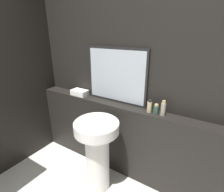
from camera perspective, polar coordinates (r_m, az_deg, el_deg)
name	(u,v)px	position (r m, az deg, el deg)	size (l,w,h in m)	color
wall_back	(128,77)	(2.06, 5.23, 6.20)	(8.00, 0.06, 2.50)	black
vanity_counter	(122,139)	(2.29, 3.18, -13.85)	(2.55, 0.18, 0.93)	black
pedestal_sink	(97,148)	(2.02, -4.84, -16.66)	(0.48, 0.48, 0.87)	white
mirror	(116,76)	(2.07, 1.42, 6.65)	(0.79, 0.03, 0.65)	black
towel_stack	(80,92)	(2.42, -10.48, 1.14)	(0.23, 0.14, 0.07)	white
shampoo_bottle	(149,106)	(1.91, 12.14, -3.33)	(0.05, 0.05, 0.14)	#C6B284
conditioner_bottle	(156,109)	(1.90, 14.18, -4.22)	(0.05, 0.05, 0.11)	#2D4C3D
lotion_bottle	(163,109)	(1.87, 16.38, -3.98)	(0.05, 0.05, 0.16)	gray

